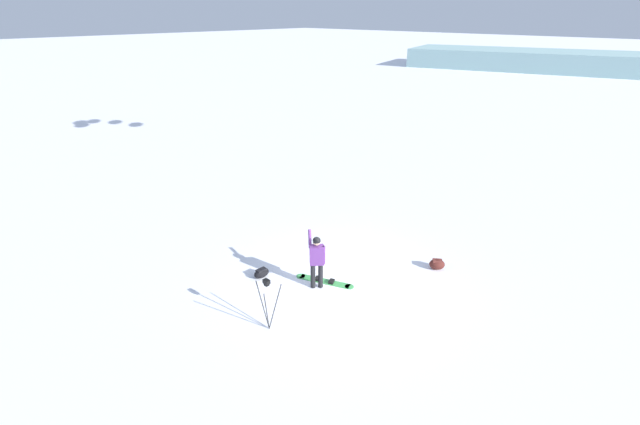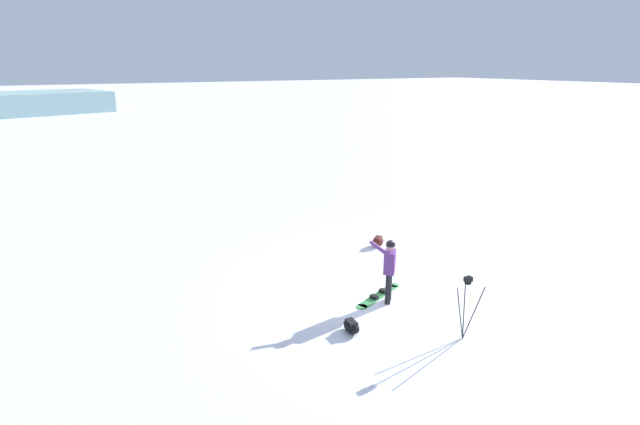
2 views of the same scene
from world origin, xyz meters
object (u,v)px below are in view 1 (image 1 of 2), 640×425
snowboarder (317,257)px  gear_bag_small (437,264)px  camera_tripod (267,295)px  gear_bag_large (261,273)px  snowboard (325,281)px

snowboarder → gear_bag_small: bearing=-32.3°
camera_tripod → gear_bag_small: 5.76m
gear_bag_large → snowboarder: bearing=-64.4°
snowboarder → camera_tripod: snowboarder is taller
gear_bag_large → gear_bag_small: bearing=-42.2°
gear_bag_small → gear_bag_large: bearing=137.8°
camera_tripod → gear_bag_large: bearing=54.3°
snowboard → gear_bag_large: size_ratio=3.26×
snowboard → snowboarder: bearing=-177.0°
snowboard → gear_bag_large: (-1.12, 1.56, 0.12)m
camera_tripod → gear_bag_small: size_ratio=2.51×
snowboarder → snowboard: bearing=3.0°
snowboarder → snowboard: snowboarder is taller
gear_bag_small → snowboarder: bearing=147.7°
snowboard → gear_bag_small: (2.91, -2.08, 0.15)m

